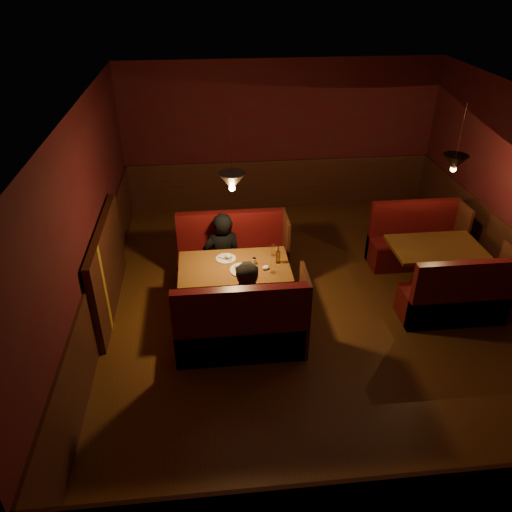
{
  "coord_description": "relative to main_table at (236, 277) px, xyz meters",
  "views": [
    {
      "loc": [
        -1.45,
        -5.77,
        4.44
      ],
      "look_at": [
        -0.84,
        -0.01,
        0.95
      ],
      "focal_mm": 35.0,
      "sensor_mm": 36.0,
      "label": 1
    }
  ],
  "objects": [
    {
      "name": "second_bench_far",
      "position": [
        3.05,
        1.13,
        -0.29
      ],
      "size": [
        1.48,
        0.55,
        1.05
      ],
      "color": "#561012",
      "rests_on": "ground"
    },
    {
      "name": "second_table",
      "position": [
        3.02,
        0.33,
        -0.07
      ],
      "size": [
        1.34,
        0.85,
        0.75
      ],
      "color": "#502D0E",
      "rests_on": "ground"
    },
    {
      "name": "diner_a",
      "position": [
        -0.15,
        0.68,
        0.19
      ],
      "size": [
        0.65,
        0.48,
        1.63
      ],
      "primitive_type": "imported",
      "rotation": [
        0.0,
        0.0,
        3.29
      ],
      "color": "black",
      "rests_on": "ground"
    },
    {
      "name": "room",
      "position": [
        0.85,
        0.05,
        0.42
      ],
      "size": [
        6.02,
        7.02,
        2.92
      ],
      "color": "#583611",
      "rests_on": "ground"
    },
    {
      "name": "diner_b",
      "position": [
        0.15,
        -0.64,
        0.16
      ],
      "size": [
        0.88,
        0.75,
        1.57
      ],
      "primitive_type": "imported",
      "rotation": [
        0.0,
        0.0,
        0.23
      ],
      "color": "#292622",
      "rests_on": "ground"
    },
    {
      "name": "main_table",
      "position": [
        0.0,
        0.0,
        0.0
      ],
      "size": [
        1.52,
        0.92,
        1.06
      ],
      "color": "#502D0E",
      "rests_on": "ground"
    },
    {
      "name": "second_bench_near",
      "position": [
        3.05,
        -0.47,
        -0.29
      ],
      "size": [
        1.48,
        0.55,
        1.05
      ],
      "color": "#561012",
      "rests_on": "ground"
    },
    {
      "name": "main_bench_near",
      "position": [
        0.02,
        -0.86,
        -0.26
      ],
      "size": [
        1.67,
        0.6,
        1.14
      ],
      "color": "#561012",
      "rests_on": "ground"
    },
    {
      "name": "main_bench_far",
      "position": [
        0.02,
        0.86,
        -0.26
      ],
      "size": [
        1.67,
        0.6,
        1.14
      ],
      "color": "#561012",
      "rests_on": "ground"
    }
  ]
}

